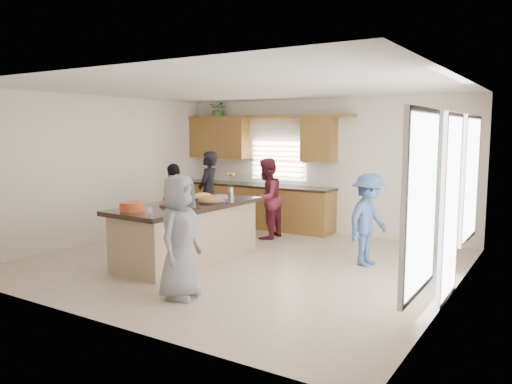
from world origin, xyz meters
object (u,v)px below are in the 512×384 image
Objects in this scene: salad_bowl at (132,206)px; woman_left_mid at (266,199)px; island at (188,233)px; woman_right_back at (368,220)px; woman_right_front at (179,237)px; woman_left_back at (208,193)px; woman_left_front at (175,203)px.

woman_left_mid reaches higher than salad_bowl.
island is 1.85× the size of woman_right_back.
salad_bowl is 3.65m from woman_right_back.
salad_bowl is 0.24× the size of woman_right_front.
salad_bowl is 0.23× the size of woman_left_mid.
woman_left_mid is at bearing 84.76° from woman_left_back.
woman_left_front is (-1.36, -1.16, -0.04)m from woman_left_mid.
woman_right_back is (2.62, 1.28, 0.28)m from island.
island is 1.80× the size of woman_left_front.
woman_left_back is 3.70m from woman_right_back.
woman_left_front reaches higher than salad_bowl.
woman_right_back is 3.15m from woman_right_front.
woman_left_back is 1.16× the size of woman_right_back.
woman_right_front is at bearing -51.64° from island.
woman_right_back is (3.64, -0.62, -0.12)m from woman_left_back.
woman_left_mid is at bearing 85.77° from island.
woman_right_front is at bearing 15.83° from woman_left_back.
woman_left_back is at bearing 105.75° from salad_bowl.
woman_right_back is 0.93× the size of woman_right_front.
woman_left_back is 1.13× the size of woman_left_front.
woman_left_mid is at bearing 121.82° from woman_left_front.
woman_left_front is at bearing 29.63° from woman_right_front.
woman_left_mid is 1.79m from woman_left_front.
woman_right_front is (1.31, -0.47, -0.23)m from salad_bowl.
woman_right_back reaches higher than salad_bowl.
woman_left_front is 0.95× the size of woman_right_front.
island is at bearing -7.81° from woman_left_mid.
woman_left_mid reaches higher than woman_right_front.
woman_left_back is 1.07× the size of woman_left_mid.
woman_left_back is at bearing 164.50° from woman_left_front.
woman_left_back is 1.08× the size of woman_right_front.
woman_left_front is (-0.11, -0.91, -0.10)m from woman_left_back.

